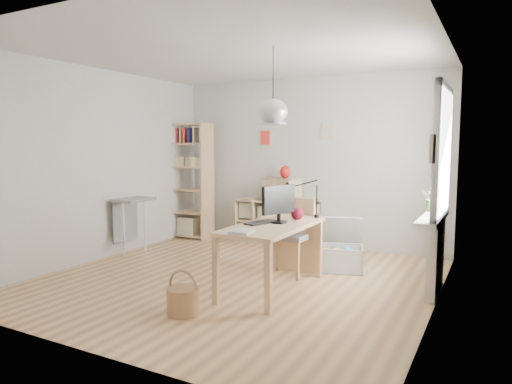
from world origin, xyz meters
The scene contains 20 objects.
ground centered at (0.00, 0.00, 0.00)m, with size 4.50×4.50×0.00m, color tan.
room_shell centered at (0.55, -0.15, 2.00)m, with size 4.50×4.50×4.50m.
window_unit centered at (2.23, 0.60, 1.55)m, with size 0.07×1.16×1.46m.
radiator centered at (2.19, 0.60, 0.40)m, with size 0.10×0.80×0.80m, color white.
windowsill centered at (2.14, 0.60, 0.83)m, with size 0.22×1.20×0.06m, color silver.
desk centered at (0.55, -0.15, 0.66)m, with size 0.70×1.50×0.75m.
cube_shelf centered at (-0.47, 2.08, 0.30)m, with size 1.40×0.38×0.72m.
tall_bookshelf centered at (-2.04, 1.80, 1.09)m, with size 0.80×0.38×2.00m.
side_table centered at (-2.04, 0.35, 0.67)m, with size 0.40×0.55×0.85m.
chair centered at (0.48, 0.58, 0.54)m, with size 0.49×0.49×0.95m.
wicker_basket centered at (0.12, -1.24, 0.14)m, with size 0.32×0.32×0.44m.
storage_chest centered at (0.95, 1.02, 0.22)m, with size 0.80×0.85×0.66m.
monitor centered at (0.57, -0.02, 0.99)m, with size 0.20×0.48×0.43m.
keyboard centered at (0.41, -0.15, 0.76)m, with size 0.16×0.41×0.02m, color black.
task_lamp centered at (0.62, 0.47, 1.04)m, with size 0.41×0.15×0.43m.
yarn_ball centered at (0.68, 0.26, 0.83)m, with size 0.15×0.15×0.15m, color #520A19.
paper_tray centered at (0.49, -0.74, 0.76)m, with size 0.21×0.26×0.03m, color silver.
drawer_chest centered at (-0.37, 2.04, 0.91)m, with size 0.65×0.30×0.37m, color tan.
red_vase centered at (-0.29, 2.04, 1.19)m, with size 0.17×0.17×0.21m, color maroon.
potted_plant centered at (2.12, 0.95, 1.02)m, with size 0.29×0.26×0.33m, color #325E23.
Camera 1 is at (2.76, -4.68, 1.64)m, focal length 32.00 mm.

